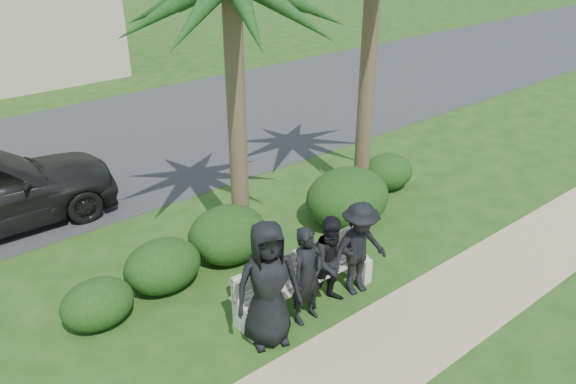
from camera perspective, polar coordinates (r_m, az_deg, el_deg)
name	(u,v)px	position (r m, az deg, el deg)	size (l,w,h in m)	color
ground	(327,277)	(9.66, 3.94, -8.57)	(160.00, 160.00, 0.00)	#1C4313
footpath	(409,332)	(8.72, 12.20, -13.74)	(30.00, 1.60, 0.01)	tan
asphalt_street	(125,141)	(15.75, -16.22, 4.99)	(160.00, 8.00, 0.01)	#2D2D30
park_bench	(304,282)	(8.88, 1.68, -9.08)	(2.41, 0.56, 0.84)	#AA9C8F
man_a	(268,284)	(7.83, -2.06, -9.37)	(0.94, 0.61, 1.93)	black
man_b	(307,276)	(8.31, 1.97, -8.48)	(0.57, 0.38, 1.58)	black
man_c	(333,262)	(8.67, 4.54, -7.06)	(0.74, 0.58, 1.52)	black
man_d	(359,249)	(8.94, 7.24, -5.76)	(1.04, 0.60, 1.61)	black
hedge_a	(97,302)	(8.96, -18.81, -10.57)	(1.10, 0.91, 0.72)	black
hedge_b	(162,264)	(9.42, -12.63, -7.18)	(1.29, 1.06, 0.84)	black
hedge_c	(227,231)	(10.02, -6.18, -4.01)	(1.45, 1.20, 0.95)	black
hedge_d	(348,196)	(11.01, 6.08, -0.40)	(1.76, 1.46, 1.15)	black
hedge_e	(337,201)	(11.19, 4.96, -0.87)	(1.23, 1.02, 0.80)	black
hedge_f	(388,171)	(12.63, 10.09, 2.14)	(1.21, 1.00, 0.79)	black
hedge_extra	(230,238)	(9.94, -5.90, -4.63)	(1.29, 1.06, 0.84)	black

